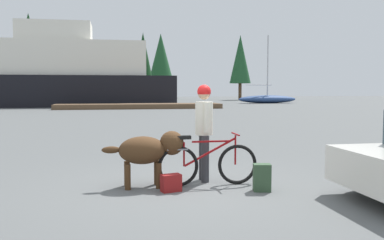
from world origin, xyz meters
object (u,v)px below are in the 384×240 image
object	(u,v)px
dog	(149,150)
handbag_pannier	(171,183)
person_cyclist	(204,123)
backpack	(262,178)
ferry_boat	(27,75)
sailboat_moored	(267,99)
bicycle	(207,164)

from	to	relation	value
dog	handbag_pannier	bearing A→B (deg)	-51.48
person_cyclist	backpack	distance (m)	1.48
handbag_pannier	ferry_boat	size ratio (longest dim) A/B	0.01
handbag_pannier	sailboat_moored	world-z (taller)	sailboat_moored
person_cyclist	handbag_pannier	distance (m)	1.35
handbag_pannier	sailboat_moored	xyz separation A→B (m)	(16.51, 39.31, 0.35)
handbag_pannier	bicycle	bearing A→B (deg)	24.60
ferry_boat	sailboat_moored	world-z (taller)	ferry_boat
bicycle	ferry_boat	size ratio (longest dim) A/B	0.06
dog	sailboat_moored	xyz separation A→B (m)	(16.84, 38.90, -0.14)
dog	backpack	size ratio (longest dim) A/B	3.10
bicycle	dog	world-z (taller)	dog
bicycle	backpack	size ratio (longest dim) A/B	3.89
bicycle	dog	xyz separation A→B (m)	(-1.01, 0.10, 0.26)
handbag_pannier	ferry_boat	bearing A→B (deg)	103.96
backpack	handbag_pannier	distance (m)	1.50
bicycle	person_cyclist	distance (m)	0.78
bicycle	backpack	distance (m)	0.99
handbag_pannier	sailboat_moored	size ratio (longest dim) A/B	0.04
person_cyclist	dog	xyz separation A→B (m)	(-1.02, -0.28, -0.43)
backpack	ferry_boat	distance (m)	37.27
person_cyclist	bicycle	bearing A→B (deg)	-92.96
person_cyclist	backpack	size ratio (longest dim) A/B	3.89
person_cyclist	backpack	xyz separation A→B (m)	(0.78, -0.93, -0.84)
person_cyclist	sailboat_moored	xyz separation A→B (m)	(15.81, 38.62, -0.57)
person_cyclist	backpack	world-z (taller)	person_cyclist
person_cyclist	sailboat_moored	distance (m)	41.74
dog	backpack	world-z (taller)	dog
sailboat_moored	ferry_boat	bearing A→B (deg)	-171.37
person_cyclist	dog	size ratio (longest dim) A/B	1.26
bicycle	handbag_pannier	size ratio (longest dim) A/B	5.51
dog	ferry_boat	size ratio (longest dim) A/B	0.05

